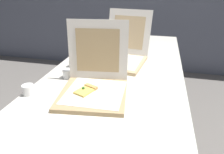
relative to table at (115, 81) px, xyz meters
name	(u,v)px	position (x,y,z in m)	size (l,w,h in m)	color
table	(115,81)	(0.00, 0.00, 0.00)	(0.88, 2.22, 0.72)	silver
pizza_box_front	(94,84)	(-0.06, -0.26, 0.10)	(0.39, 0.42, 0.37)	tan
pizza_box_middle	(121,55)	(0.00, 0.24, 0.10)	(0.40, 0.48, 0.36)	tan
cup_white_mid	(73,63)	(-0.32, 0.06, 0.07)	(0.06, 0.06, 0.06)	white
cup_white_near_left	(28,90)	(-0.40, -0.36, 0.07)	(0.06, 0.06, 0.06)	white
cup_white_far	(97,50)	(-0.24, 0.39, 0.07)	(0.06, 0.06, 0.06)	white
cup_white_near_center	(68,74)	(-0.28, -0.12, 0.07)	(0.06, 0.06, 0.06)	white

